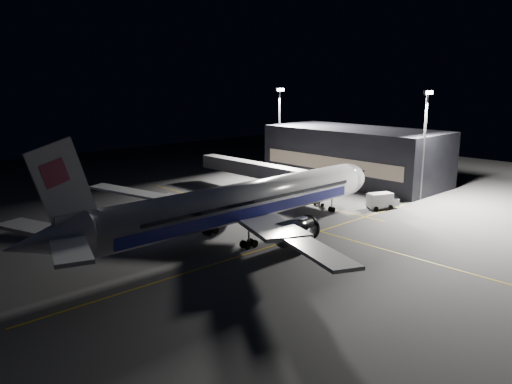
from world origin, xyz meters
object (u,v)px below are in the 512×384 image
object	(u,v)px
safety_cone_b	(168,223)
service_truck	(382,200)
safety_cone_c	(208,212)
safety_cone_a	(172,230)
floodlight_mast_south	(425,136)
jet_bridge	(266,171)
floodlight_mast_north	(279,123)
baggage_tug	(146,208)
airliner	(239,203)

from	to	relation	value
safety_cone_b	service_truck	bearing A→B (deg)	-27.33
safety_cone_b	safety_cone_c	distance (m)	9.00
service_truck	safety_cone_a	distance (m)	38.05
floodlight_mast_south	service_truck	distance (m)	15.67
jet_bridge	safety_cone_b	world-z (taller)	jet_bridge
safety_cone_b	jet_bridge	bearing A→B (deg)	11.42
floodlight_mast_north	service_truck	distance (m)	40.01
jet_bridge	service_truck	world-z (taller)	jet_bridge
jet_bridge	floodlight_mast_north	bearing A→B (deg)	37.74
floodlight_mast_south	baggage_tug	distance (m)	52.85
airliner	safety_cone_a	bearing A→B (deg)	122.35
floodlight_mast_south	safety_cone_b	xyz separation A→B (m)	(-45.02, 18.61, -12.07)
jet_bridge	floodlight_mast_north	distance (m)	24.06
floodlight_mast_south	safety_cone_a	world-z (taller)	floodlight_mast_south
airliner	jet_bridge	distance (m)	29.31
service_truck	safety_cone_b	bearing A→B (deg)	173.26
safety_cone_c	floodlight_mast_south	bearing A→B (deg)	-28.84
safety_cone_a	safety_cone_b	xyz separation A→B (m)	(1.70, 3.69, 0.00)
floodlight_mast_north	safety_cone_c	distance (m)	42.16
airliner	floodlight_mast_south	bearing A→B (deg)	-8.33
service_truck	safety_cone_c	xyz separation A→B (m)	(-24.83, 18.71, -1.24)
jet_bridge	service_truck	distance (m)	24.06
baggage_tug	safety_cone_c	world-z (taller)	baggage_tug
safety_cone_a	jet_bridge	bearing A→B (deg)	17.66
safety_cone_c	safety_cone_a	bearing A→B (deg)	-154.98
safety_cone_b	safety_cone_c	bearing A→B (deg)	8.11
airliner	safety_cone_c	xyz separation A→B (m)	(4.97, 13.87, -4.84)
safety_cone_c	jet_bridge	bearing A→B (deg)	13.02
airliner	floodlight_mast_south	world-z (taller)	floodlight_mast_south
airliner	safety_cone_a	world-z (taller)	airliner
baggage_tug	safety_cone_c	xyz separation A→B (m)	(7.19, -8.13, -0.48)
safety_cone_a	safety_cone_c	bearing A→B (deg)	25.02
floodlight_mast_north	service_truck	xyz separation A→B (m)	(-11.27, -36.83, -10.82)
floodlight_mast_north	service_truck	size ratio (longest dim) A/B	3.40
floodlight_mast_north	safety_cone_a	bearing A→B (deg)	-153.72
floodlight_mast_south	floodlight_mast_north	bearing A→B (deg)	90.00
floodlight_mast_north	baggage_tug	xyz separation A→B (m)	(-43.30, -9.99, -11.57)
service_truck	baggage_tug	world-z (taller)	service_truck
jet_bridge	airliner	bearing A→B (deg)	-141.96
baggage_tug	safety_cone_b	bearing A→B (deg)	-88.45
baggage_tug	safety_cone_a	xyz separation A→B (m)	(-3.42, -13.08, -0.50)
floodlight_mast_north	service_truck	bearing A→B (deg)	-107.02
jet_bridge	floodlight_mast_south	size ratio (longest dim) A/B	1.66
safety_cone_a	safety_cone_b	world-z (taller)	safety_cone_b
safety_cone_a	safety_cone_c	xyz separation A→B (m)	(10.62, 4.95, 0.02)
floodlight_mast_north	floodlight_mast_south	bearing A→B (deg)	-90.00
jet_bridge	floodlight_mast_north	size ratio (longest dim) A/B	1.66
jet_bridge	safety_cone_c	distance (m)	19.07
safety_cone_c	airliner	bearing A→B (deg)	-109.72
floodlight_mast_north	baggage_tug	size ratio (longest dim) A/B	7.62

